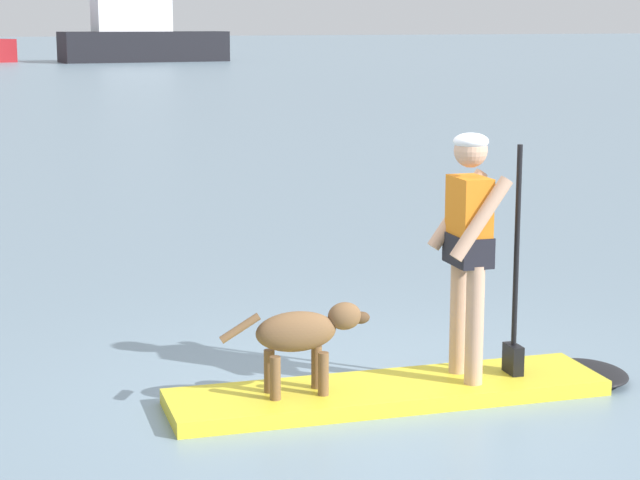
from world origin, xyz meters
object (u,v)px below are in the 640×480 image
object	(u,v)px
paddleboard	(420,389)
person_paddler	(471,239)
moored_boat_outer	(141,38)
dog	(303,334)

from	to	relation	value
paddleboard	person_paddler	distance (m)	1.05
person_paddler	moored_boat_outer	distance (m)	66.74
dog	moored_boat_outer	xyz separation A→B (m)	(19.54, 63.94, 1.02)
person_paddler	dog	distance (m)	1.27
paddleboard	person_paddler	bearing A→B (deg)	-10.21
person_paddler	moored_boat_outer	world-z (taller)	moored_boat_outer
person_paddler	moored_boat_outer	bearing A→B (deg)	73.98
paddleboard	dog	bearing A→B (deg)	169.79
person_paddler	dog	world-z (taller)	person_paddler
paddleboard	dog	size ratio (longest dim) A/B	3.30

